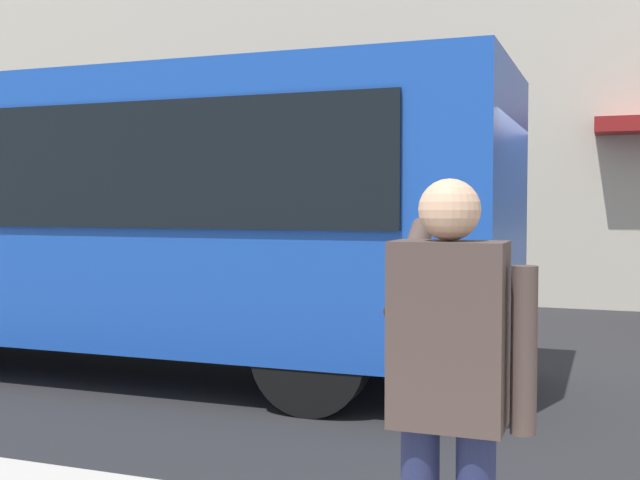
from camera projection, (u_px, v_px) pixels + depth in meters
The scene contains 3 objects.
ground_plane at pixel (433, 387), 7.60m from camera, with size 60.00×60.00×0.00m, color #232326.
red_bus at pixel (88, 211), 8.59m from camera, with size 9.05×2.54×3.08m.
pedestrian_photographer at pixel (450, 378), 2.81m from camera, with size 0.53×0.52×1.70m.
Camera 1 is at (-1.60, 7.43, 1.76)m, focal length 44.40 mm.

